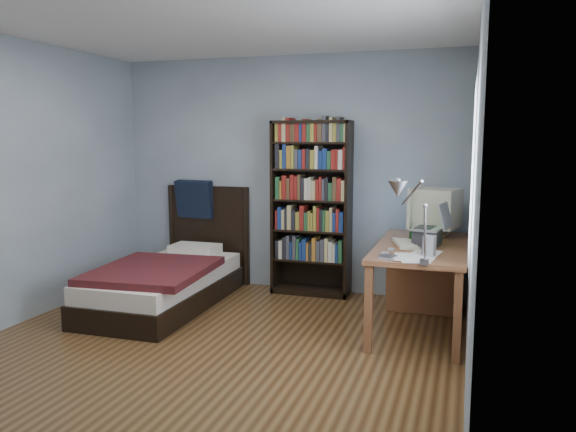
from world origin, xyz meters
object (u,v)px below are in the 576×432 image
at_px(desk_lamp, 403,198).
at_px(keyboard, 405,244).
at_px(bookshelf, 311,208).
at_px(soda_can, 413,233).
at_px(crt_monitor, 435,209).
at_px(speaker, 429,246).
at_px(desk, 424,270).
at_px(laptop, 429,233).
at_px(bed, 168,278).

distance_m(desk_lamp, keyboard, 1.19).
height_order(desk_lamp, bookshelf, bookshelf).
bearing_deg(soda_can, desk_lamp, -87.71).
xyz_separation_m(crt_monitor, desk_lamp, (-0.11, -1.64, 0.27)).
bearing_deg(speaker, desk_lamp, -88.85).
bearing_deg(soda_can, keyboard, -95.51).
distance_m(desk, speaker, 0.98).
bearing_deg(crt_monitor, soda_can, -124.77).
relative_size(keyboard, bookshelf, 0.23).
bearing_deg(laptop, crt_monitor, 88.95).
bearing_deg(soda_can, laptop, -58.31).
bearing_deg(desk, laptop, -82.04).
distance_m(speaker, bookshelf, 1.77).
xyz_separation_m(soda_can, bed, (-2.34, -0.29, -0.53)).
xyz_separation_m(speaker, soda_can, (-0.19, 0.71, -0.03)).
height_order(crt_monitor, speaker, crt_monitor).
xyz_separation_m(crt_monitor, soda_can, (-0.17, -0.24, -0.20)).
xyz_separation_m(laptop, speaker, (0.03, -0.45, -0.02)).
height_order(crt_monitor, desk_lamp, desk_lamp).
height_order(desk, crt_monitor, crt_monitor).
relative_size(laptop, bookshelf, 0.20).
relative_size(desk, speaker, 9.29).
xyz_separation_m(keyboard, bookshelf, (-1.06, 0.82, 0.17)).
xyz_separation_m(desk, soda_can, (-0.10, -0.18, 0.37)).
height_order(laptop, bed, bed).
distance_m(laptop, bed, 2.57).
bearing_deg(keyboard, desk_lamp, -102.11).
height_order(desk_lamp, bed, desk_lamp).
height_order(bookshelf, bed, bookshelf).
bearing_deg(bookshelf, desk, -15.26).
bearing_deg(laptop, desk, 97.96).
relative_size(desk_lamp, speaker, 3.91).
xyz_separation_m(crt_monitor, bed, (-2.51, -0.53, -0.72)).
bearing_deg(desk_lamp, soda_can, 92.29).
bearing_deg(soda_can, speaker, -74.83).
xyz_separation_m(crt_monitor, speaker, (0.02, -0.96, -0.17)).
bearing_deg(bed, desk_lamp, -24.75).
bearing_deg(laptop, speaker, -85.90).
distance_m(keyboard, bed, 2.36).
bearing_deg(desk, keyboard, -104.61).
distance_m(desk_lamp, speaker, 0.82).
bearing_deg(speaker, keyboard, 132.17).
distance_m(crt_monitor, keyboard, 0.64).
xyz_separation_m(desk, speaker, (0.09, -0.89, 0.40)).
bearing_deg(crt_monitor, keyboard, -109.60).
height_order(laptop, soda_can, laptop).
xyz_separation_m(keyboard, bed, (-2.31, 0.03, -0.48)).
relative_size(desk_lamp, bed, 0.32).
bearing_deg(soda_can, bookshelf, 155.20).
relative_size(desk_lamp, bookshelf, 0.36).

